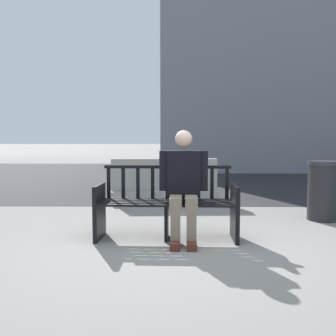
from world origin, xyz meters
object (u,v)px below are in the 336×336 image
(seated_person, at_px, (184,183))
(trash_bin, at_px, (324,190))
(street_bench, at_px, (167,206))
(jersey_barrier_centre, at_px, (164,185))

(seated_person, bearing_deg, trash_bin, 28.15)
(seated_person, distance_m, trash_bin, 2.44)
(trash_bin, bearing_deg, street_bench, -155.22)
(street_bench, height_order, seated_person, seated_person)
(seated_person, relative_size, jersey_barrier_centre, 0.65)
(seated_person, bearing_deg, jersey_barrier_centre, 96.12)
(jersey_barrier_centre, relative_size, trash_bin, 2.29)
(seated_person, distance_m, jersey_barrier_centre, 2.75)
(street_bench, distance_m, trash_bin, 2.58)
(trash_bin, bearing_deg, seated_person, -151.85)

